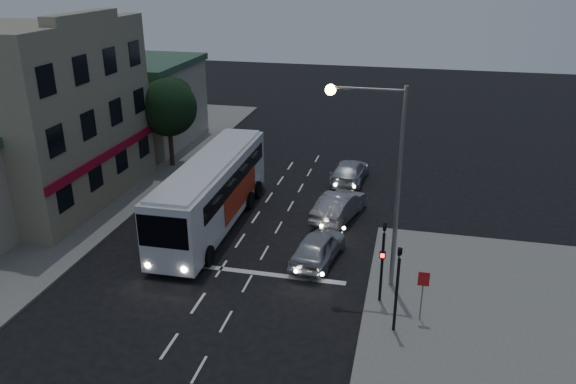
% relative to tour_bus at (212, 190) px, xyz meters
% --- Properties ---
extents(ground, '(120.00, 120.00, 0.00)m').
position_rel_tour_bus_xyz_m(ground, '(2.02, -6.52, -2.07)').
color(ground, black).
extents(sidewalk_far, '(12.00, 50.00, 0.12)m').
position_rel_tour_bus_xyz_m(sidewalk_far, '(-10.98, 1.48, -2.01)').
color(sidewalk_far, slate).
rests_on(sidewalk_far, ground).
extents(road_markings, '(8.00, 30.55, 0.01)m').
position_rel_tour_bus_xyz_m(road_markings, '(3.30, -3.22, -2.07)').
color(road_markings, silver).
rests_on(road_markings, ground).
extents(tour_bus, '(2.97, 12.53, 3.83)m').
position_rel_tour_bus_xyz_m(tour_bus, '(0.00, 0.00, 0.00)').
color(tour_bus, silver).
rests_on(tour_bus, ground).
extents(car_suv, '(2.50, 4.68, 1.52)m').
position_rel_tour_bus_xyz_m(car_suv, '(6.38, -2.72, -1.31)').
color(car_suv, '#B0B2B8').
rests_on(car_suv, ground).
extents(car_sedan_a, '(2.79, 5.03, 1.57)m').
position_rel_tour_bus_xyz_m(car_sedan_a, '(6.70, 2.40, -1.29)').
color(car_sedan_a, '#93939C').
rests_on(car_sedan_a, ground).
extents(car_sedan_b, '(2.32, 5.05, 1.43)m').
position_rel_tour_bus_xyz_m(car_sedan_b, '(6.54, 8.40, -1.36)').
color(car_sedan_b, '#B5B6C2').
rests_on(car_sedan_b, ground).
extents(traffic_signal_main, '(0.25, 0.35, 4.10)m').
position_rel_tour_bus_xyz_m(traffic_signal_main, '(9.62, -5.75, 0.35)').
color(traffic_signal_main, black).
rests_on(traffic_signal_main, sidewalk_near).
extents(traffic_signal_side, '(0.18, 0.15, 4.10)m').
position_rel_tour_bus_xyz_m(traffic_signal_side, '(10.32, -7.72, 0.35)').
color(traffic_signal_side, black).
rests_on(traffic_signal_side, sidewalk_near).
extents(regulatory_sign, '(0.45, 0.12, 2.20)m').
position_rel_tour_bus_xyz_m(regulatory_sign, '(11.32, -6.76, -0.48)').
color(regulatory_sign, slate).
rests_on(regulatory_sign, sidewalk_near).
extents(streetlight, '(3.32, 0.44, 9.00)m').
position_rel_tour_bus_xyz_m(streetlight, '(9.36, -4.32, 3.66)').
color(streetlight, slate).
rests_on(streetlight, sidewalk_near).
extents(main_building, '(10.12, 12.00, 11.00)m').
position_rel_tour_bus_xyz_m(main_building, '(-11.94, 1.48, 3.09)').
color(main_building, gray).
rests_on(main_building, sidewalk_far).
extents(low_building_north, '(9.40, 9.40, 6.50)m').
position_rel_tour_bus_xyz_m(low_building_north, '(-11.48, 13.48, 1.32)').
color(low_building_north, '#9E9486').
rests_on(low_building_north, sidewalk_far).
extents(street_tree, '(4.00, 4.00, 6.20)m').
position_rel_tour_bus_xyz_m(street_tree, '(-6.19, 8.50, 2.43)').
color(street_tree, black).
rests_on(street_tree, sidewalk_far).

